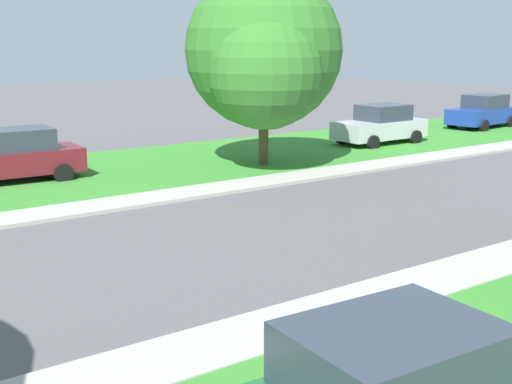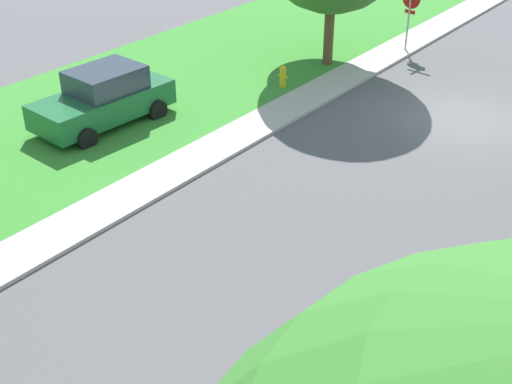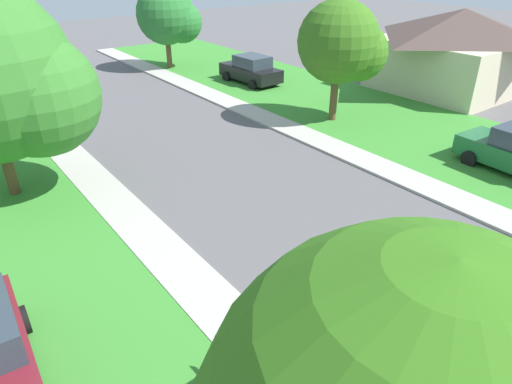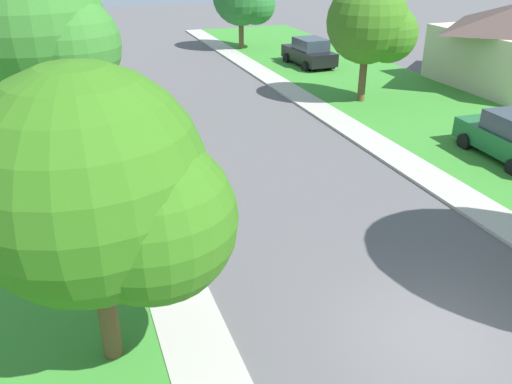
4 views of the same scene
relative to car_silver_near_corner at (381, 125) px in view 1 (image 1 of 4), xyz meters
name	(u,v)px [view 1 (image 1 of 4)]	position (x,y,z in m)	size (l,w,h in m)	color
sidewalk_east	(430,282)	(13.11, -12.01, -0.82)	(1.40, 56.00, 0.10)	#ADA89E
sidewalk_west	(185,193)	(3.71, -12.01, -0.82)	(1.40, 56.00, 0.10)	#ADA89E
lawn_west	(118,170)	(-0.99, -12.01, -0.83)	(8.00, 56.00, 0.08)	#38842D
car_silver_near_corner	(381,125)	(0.00, 0.00, 0.00)	(2.08, 4.32, 1.76)	silver
car_blue_behind_trees	(483,112)	(-0.88, 8.39, 0.00)	(2.40, 4.48, 1.76)	#1E389E
car_maroon_far_down_street	(14,156)	(-1.07, -15.56, 0.00)	(2.19, 4.38, 1.76)	maroon
tree_across_right	(264,55)	(1.50, -7.45, 3.14)	(6.02, 5.60, 7.00)	brown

